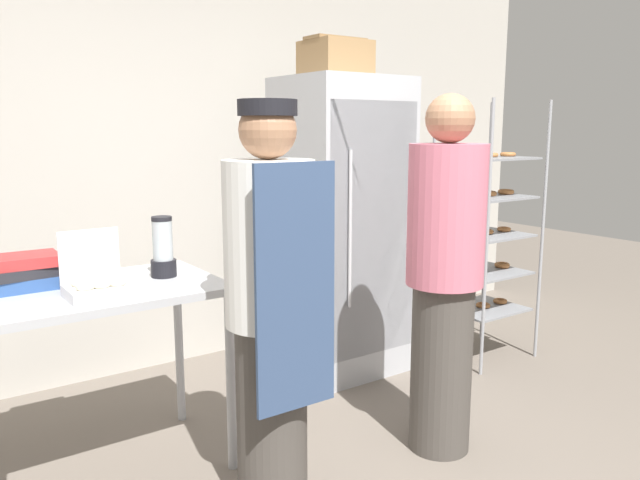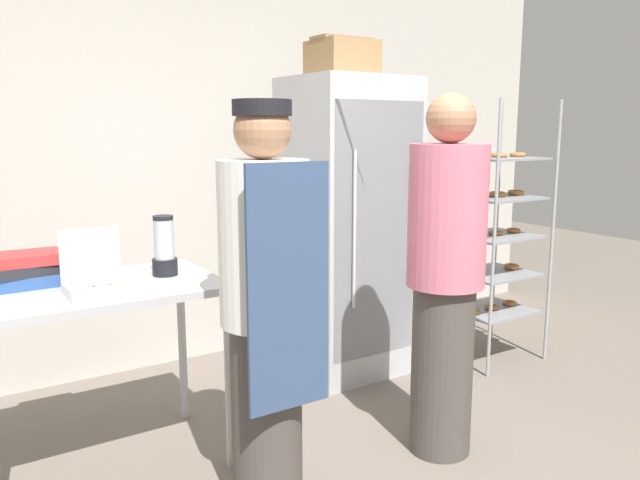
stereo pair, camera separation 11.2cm
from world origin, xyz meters
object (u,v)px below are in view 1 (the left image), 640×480
baking_rack (487,233)px  binder_stack (24,272)px  refrigerator (342,228)px  person_baker (271,309)px  blender_pitcher (163,250)px  cardboard_storage_box (335,58)px  person_customer (444,275)px  donut_box (97,285)px

baking_rack → binder_stack: 2.90m
refrigerator → person_baker: 1.65m
blender_pitcher → person_baker: (0.15, -0.75, -0.14)m
cardboard_storage_box → person_customer: 1.67m
donut_box → cardboard_storage_box: size_ratio=0.73×
refrigerator → blender_pitcher: size_ratio=6.57×
binder_stack → person_customer: bearing=-27.8°
binder_stack → person_baker: person_baker is taller
refrigerator → donut_box: size_ratio=7.00×
person_baker → person_customer: person_customer is taller
person_baker → cardboard_storage_box: bearing=45.0°
person_baker → person_customer: bearing=-1.0°
blender_pitcher → binder_stack: 0.61m
refrigerator → binder_stack: size_ratio=6.22×
binder_stack → person_customer: (1.70, -0.89, -0.07)m
donut_box → cardboard_storage_box: 2.11m
binder_stack → person_baker: bearing=-49.8°
donut_box → person_customer: size_ratio=0.16×
blender_pitcher → person_customer: bearing=-34.5°
blender_pitcher → binder_stack: blender_pitcher is taller
blender_pitcher → person_baker: size_ratio=0.17×
person_baker → blender_pitcher: bearing=101.6°
blender_pitcher → binder_stack: (-0.59, 0.13, -0.05)m
donut_box → binder_stack: size_ratio=0.89×
blender_pitcher → cardboard_storage_box: size_ratio=0.78×
donut_box → blender_pitcher: 0.42m
blender_pitcher → baking_rack: bearing=-0.2°
cardboard_storage_box → person_customer: size_ratio=0.21×
refrigerator → person_customer: bearing=-102.1°
blender_pitcher → cardboard_storage_box: (1.34, 0.44, 1.00)m
binder_stack → person_baker: 1.15m
blender_pitcher → person_customer: 1.35m
donut_box → person_baker: 0.76m
donut_box → person_baker: (0.52, -0.56, -0.05)m
person_customer → blender_pitcher: bearing=145.5°
refrigerator → donut_box: 1.81m
person_baker → binder_stack: bearing=130.2°
binder_stack → person_customer: person_customer is taller
binder_stack → cardboard_storage_box: bearing=9.1°
baking_rack → person_customer: baking_rack is taller
person_baker → refrigerator: bearing=43.2°
person_customer → binder_stack: bearing=152.2°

